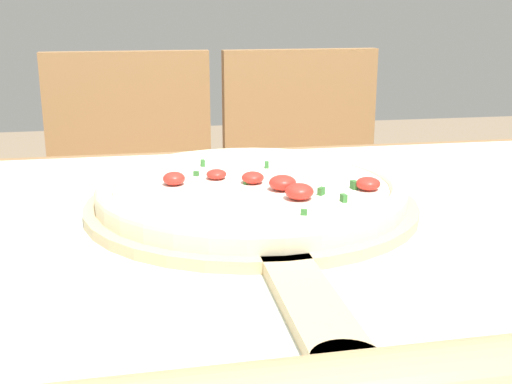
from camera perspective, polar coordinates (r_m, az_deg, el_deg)
dining_table at (r=0.71m, az=4.61°, el=-12.57°), size 1.37×0.89×0.77m
towel_cloth at (r=0.67m, az=4.83°, el=-3.97°), size 1.29×0.81×0.00m
pizza_peel at (r=0.72m, az=-0.14°, el=-1.62°), size 0.38×0.57×0.01m
pizza at (r=0.73m, az=-0.39°, el=0.25°), size 0.35×0.35×0.04m
chair_left at (r=1.50m, az=-10.77°, el=-2.60°), size 0.41×0.41×0.91m
chair_right at (r=1.55m, az=4.70°, el=-1.76°), size 0.42×0.42×0.91m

